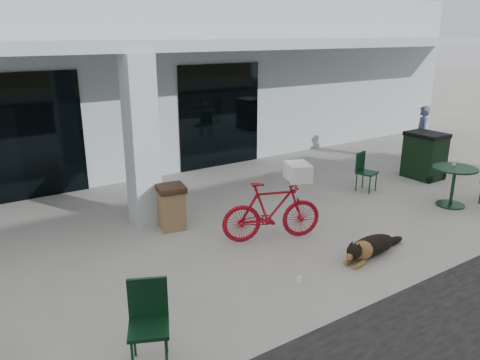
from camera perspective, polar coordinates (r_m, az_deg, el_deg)
ground at (r=7.98m, az=5.46°, el=-8.19°), size 80.00×80.00×0.00m
building at (r=14.81m, az=-15.97°, el=12.20°), size 22.00×7.00×4.50m
storefront_glass_left at (r=10.81m, az=-25.75°, el=4.55°), size 2.80×0.06×2.70m
storefront_glass_right at (r=12.49m, az=-2.44°, el=7.80°), size 2.40×0.06×2.70m
column at (r=8.63m, az=-11.90°, el=4.48°), size 0.50×0.50×3.12m
overhang at (r=10.23m, az=-7.33°, el=16.02°), size 22.00×2.80×0.18m
bicycle at (r=8.07m, az=3.90°, el=-3.78°), size 1.81×1.08×1.05m
laundry_basket at (r=7.99m, az=7.09°, el=1.00°), size 0.52×0.59×0.29m
dog at (r=7.90m, az=15.74°, el=-7.59°), size 1.17×0.61×0.37m
cup_near_dog at (r=6.95m, az=7.30°, el=-11.98°), size 0.07×0.07×0.09m
cafe_chair_near at (r=5.27m, az=-11.08°, el=-17.19°), size 0.59×0.61×0.95m
cafe_table_far at (r=10.62m, az=24.50°, el=-0.75°), size 0.98×0.98×0.82m
cafe_chair_far_a at (r=10.95m, az=15.22°, el=0.93°), size 0.50×0.53×0.88m
person at (r=13.87m, az=21.22°, el=5.22°), size 0.66×0.68×1.57m
cup_on_table at (r=10.67m, az=24.68°, el=1.92°), size 0.09×0.09×0.11m
trash_receptacle at (r=8.63m, az=-8.32°, el=-3.28°), size 0.57×0.57×0.83m
wheeled_bin at (r=12.38m, az=21.58°, el=2.80°), size 0.70×0.89×1.14m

